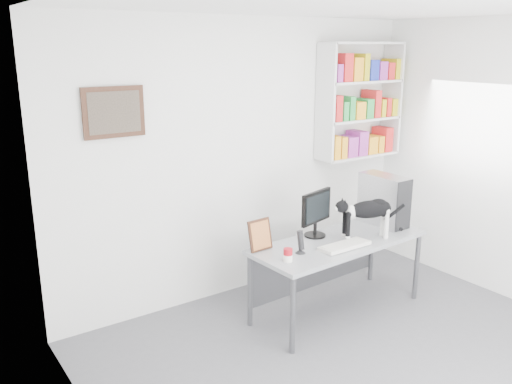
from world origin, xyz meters
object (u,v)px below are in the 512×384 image
speaker (301,242)px  cat (367,219)px  bookshelf (360,101)px  soup_can (288,255)px  pc_tower (384,200)px  keyboard (344,246)px  monitor (316,213)px  leaning_print (260,234)px  desk (338,276)px

speaker → cat: (0.72, -0.08, 0.09)m
bookshelf → soup_can: size_ratio=11.10×
bookshelf → pc_tower: size_ratio=2.49×
cat → keyboard: bearing=-152.8°
monitor → leaning_print: bearing=164.3°
pc_tower → speaker: (-1.16, -0.14, -0.14)m
desk → keyboard: bearing=-122.3°
desk → leaning_print: 0.91m
keyboard → soup_can: soup_can is taller
leaning_print → soup_can: size_ratio=2.54×
bookshelf → pc_tower: (-0.33, -0.71, -0.89)m
cat → soup_can: bearing=-160.1°
speaker → soup_can: (-0.20, -0.08, -0.05)m
speaker → leaning_print: bearing=109.1°
bookshelf → cat: 1.54m
bookshelf → monitor: (-1.12, -0.60, -0.92)m
pc_tower → soup_can: size_ratio=4.46×
keyboard → cat: (0.32, 0.04, 0.17)m
pc_tower → cat: (-0.45, -0.22, -0.06)m
bookshelf → speaker: bookshelf is taller
bookshelf → desk: 1.97m
soup_can → speaker: bearing=22.5°
desk → pc_tower: 0.91m
speaker → cat: bearing=-29.6°
keyboard → pc_tower: bearing=18.9°
desk → cat: size_ratio=2.76×
speaker → leaning_print: (-0.24, 0.26, 0.04)m
keyboard → soup_can: bearing=176.4°
soup_can → pc_tower: bearing=9.3°
keyboard → cat: bearing=7.6°
desk → soup_can: soup_can is taller
monitor → pc_tower: bearing=-22.9°
monitor → speaker: size_ratio=2.12×
monitor → desk: bearing=-76.3°
soup_can → keyboard: bearing=-3.5°
pc_tower → keyboard: bearing=-161.7°
desk → speaker: size_ratio=8.18×
speaker → soup_can: size_ratio=1.87×
leaning_print → speaker: bearing=-51.0°
speaker → monitor: bearing=10.0°
soup_can → leaning_print: bearing=96.4°
desk → soup_can: 0.82m
keyboard → pc_tower: (0.76, 0.26, 0.23)m
desk → monitor: monitor is taller
keyboard → desk: bearing=60.5°
monitor → speaker: monitor is taller
keyboard → speaker: speaker is taller
speaker → soup_can: bearing=179.1°
desk → keyboard: (-0.09, -0.16, 0.37)m
keyboard → cat: 0.36m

